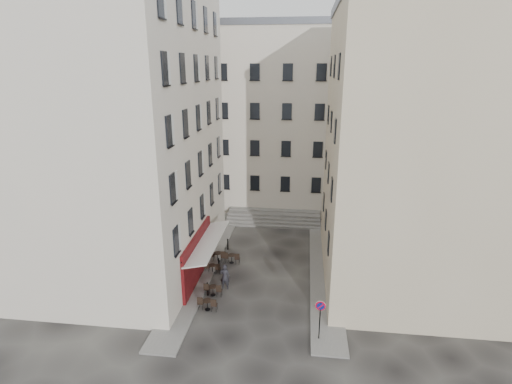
% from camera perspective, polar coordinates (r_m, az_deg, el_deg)
% --- Properties ---
extents(ground, '(90.00, 90.00, 0.00)m').
position_cam_1_polar(ground, '(27.82, 0.31, -13.91)').
color(ground, black).
rests_on(ground, ground).
extents(sidewalk_left, '(2.00, 22.00, 0.12)m').
position_cam_1_polar(sidewalk_left, '(31.97, -6.97, -9.48)').
color(sidewalk_left, slate).
rests_on(sidewalk_left, ground).
extents(sidewalk_right, '(2.00, 18.00, 0.12)m').
position_cam_1_polar(sidewalk_right, '(30.30, 9.65, -11.23)').
color(sidewalk_right, slate).
rests_on(sidewalk_right, ground).
extents(building_left, '(12.20, 16.20, 20.60)m').
position_cam_1_polar(building_left, '(30.00, -19.49, 8.49)').
color(building_left, beige).
rests_on(building_left, ground).
extents(building_right, '(12.20, 14.20, 18.60)m').
position_cam_1_polar(building_right, '(28.62, 22.72, 5.70)').
color(building_right, tan).
rests_on(building_right, ground).
extents(building_back, '(18.20, 10.20, 18.60)m').
position_cam_1_polar(building_back, '(43.05, 2.04, 10.59)').
color(building_back, beige).
rests_on(building_back, ground).
extents(cafe_storefront, '(1.74, 7.30, 3.50)m').
position_cam_1_polar(cafe_storefront, '(28.53, -8.19, -8.95)').
color(cafe_storefront, '#43090D').
rests_on(cafe_storefront, ground).
extents(stone_steps, '(9.00, 3.15, 0.80)m').
position_cam_1_polar(stone_steps, '(38.90, 2.51, -3.75)').
color(stone_steps, slate).
rests_on(stone_steps, ground).
extents(bollard_near, '(0.12, 0.12, 0.98)m').
position_cam_1_polar(bollard_near, '(27.23, -6.95, -13.52)').
color(bollard_near, black).
rests_on(bollard_near, ground).
extents(bollard_mid, '(0.12, 0.12, 0.98)m').
position_cam_1_polar(bollard_mid, '(30.20, -5.35, -10.14)').
color(bollard_mid, black).
rests_on(bollard_mid, ground).
extents(bollard_far, '(0.12, 0.12, 0.98)m').
position_cam_1_polar(bollard_far, '(33.27, -4.06, -7.37)').
color(bollard_far, black).
rests_on(bollard_far, ground).
extents(no_parking_sign, '(0.57, 0.10, 2.47)m').
position_cam_1_polar(no_parking_sign, '(22.84, 9.15, -16.70)').
color(no_parking_sign, black).
rests_on(no_parking_sign, ground).
extents(bistro_table_a, '(1.24, 0.58, 0.87)m').
position_cam_1_polar(bistro_table_a, '(25.87, -6.95, -15.56)').
color(bistro_table_a, black).
rests_on(bistro_table_a, ground).
extents(bistro_table_b, '(1.21, 0.57, 0.85)m').
position_cam_1_polar(bistro_table_b, '(27.25, -6.15, -13.69)').
color(bistro_table_b, black).
rests_on(bistro_table_b, ground).
extents(bistro_table_c, '(1.18, 0.55, 0.83)m').
position_cam_1_polar(bistro_table_c, '(29.88, -6.22, -10.72)').
color(bistro_table_c, black).
rests_on(bistro_table_c, ground).
extents(bistro_table_d, '(1.27, 0.60, 0.89)m').
position_cam_1_polar(bistro_table_d, '(31.09, -3.49, -9.38)').
color(bistro_table_d, black).
rests_on(bistro_table_d, ground).
extents(bistro_table_e, '(1.36, 0.64, 0.96)m').
position_cam_1_polar(bistro_table_e, '(31.39, -5.48, -9.09)').
color(bistro_table_e, black).
rests_on(bistro_table_e, ground).
extents(pedestrian, '(0.68, 0.47, 1.82)m').
position_cam_1_polar(pedestrian, '(27.69, -4.46, -11.96)').
color(pedestrian, black).
rests_on(pedestrian, ground).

